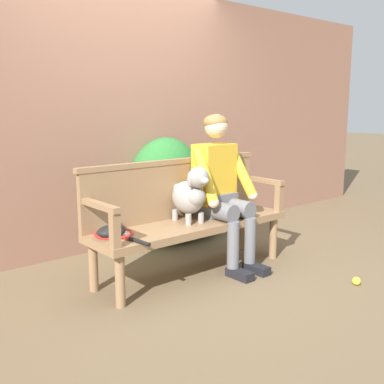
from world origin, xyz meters
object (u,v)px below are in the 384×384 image
Objects in this scene: dog_on_bench at (191,194)px; baseball_glove at (111,231)px; person_seated at (221,185)px; tennis_ball at (356,281)px; garden_bench at (192,229)px; tennis_racket at (116,234)px.

dog_on_bench is 2.15× the size of baseball_glove.
person_seated is 1.33m from tennis_ball.
person_seated reaches higher than garden_bench.
dog_on_bench reaches higher than tennis_ball.
person_seated is at bearing -2.13° from garden_bench.
tennis_racket is (-1.00, 0.06, -0.26)m from person_seated.
dog_on_bench is 0.71m from tennis_racket.
dog_on_bench is (-0.02, -0.00, 0.29)m from garden_bench.
person_seated is 1.04m from tennis_racket.
dog_on_bench is at bearing 178.70° from person_seated.
garden_bench is 8.12× the size of baseball_glove.
dog_on_bench is 0.83× the size of tennis_racket.
person_seated is at bearing -3.57° from tennis_racket.
tennis_racket is (-0.69, 0.05, 0.07)m from garden_bench.
person_seated is 1.08m from baseball_glove.
tennis_racket is at bearing 143.84° from tennis_ball.
dog_on_bench is at bearing 128.39° from tennis_ball.
dog_on_bench is 7.18× the size of tennis_ball.
person_seated reaches higher than tennis_racket.
garden_bench is 3.77× the size of dog_on_bench.
baseball_glove is 1.93m from tennis_ball.
person_seated is 2.76× the size of dog_on_bench.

